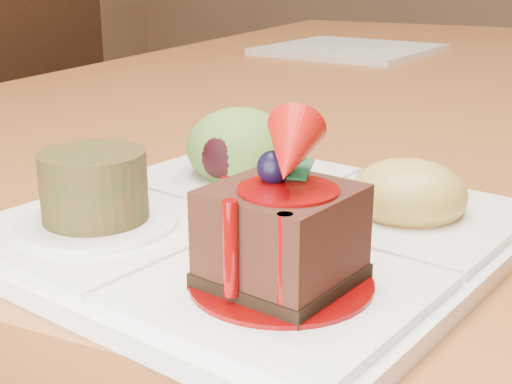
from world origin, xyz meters
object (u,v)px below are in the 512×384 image
at_px(chair_left, 96,136).
at_px(sampler_plate, 258,208).
at_px(second_plate, 350,50).
at_px(dining_table, 393,113).

distance_m(chair_left, sampler_plate, 1.15).
xyz_separation_m(chair_left, second_plate, (0.52, 0.13, 0.20)).
relative_size(chair_left, second_plate, 3.35).
relative_size(sampler_plate, second_plate, 1.18).
bearing_deg(second_plate, sampler_plate, -75.06).
xyz_separation_m(chair_left, sampler_plate, (0.78, -0.82, 0.22)).
bearing_deg(sampler_plate, dining_table, 110.41).
bearing_deg(chair_left, sampler_plate, 33.26).
height_order(chair_left, sampler_plate, chair_left).
distance_m(chair_left, second_plate, 0.58).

